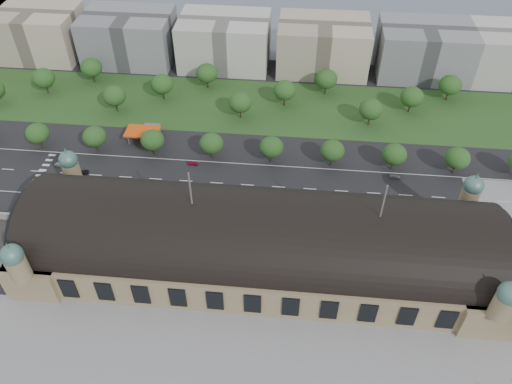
# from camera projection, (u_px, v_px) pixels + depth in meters

# --- Properties ---
(ground) EXTENTS (900.00, 900.00, 0.00)m
(ground) POSITION_uv_depth(u_px,v_px,m) (259.00, 264.00, 163.31)
(ground) COLOR black
(ground) RESTS_ON ground
(station) EXTENTS (150.00, 48.40, 44.30)m
(station) POSITION_uv_depth(u_px,v_px,m) (259.00, 243.00, 156.34)
(station) COLOR #8E7E58
(station) RESTS_ON ground
(road_slab) EXTENTS (260.00, 26.00, 0.10)m
(road_slab) POSITION_uv_depth(u_px,v_px,m) (217.00, 183.00, 192.52)
(road_slab) COLOR black
(road_slab) RESTS_ON ground
(grass_belt) EXTENTS (300.00, 45.00, 0.10)m
(grass_belt) POSITION_uv_depth(u_px,v_px,m) (245.00, 106.00, 232.39)
(grass_belt) COLOR #264C1E
(grass_belt) RESTS_ON ground
(petrol_station) EXTENTS (14.00, 13.00, 5.05)m
(petrol_station) POSITION_uv_depth(u_px,v_px,m) (148.00, 131.00, 212.88)
(petrol_station) COLOR #DE4A0D
(petrol_station) RESTS_ON ground
(office_1) EXTENTS (45.00, 32.00, 24.00)m
(office_1) POSITION_uv_depth(u_px,v_px,m) (36.00, 33.00, 261.67)
(office_1) COLOR #BEAE95
(office_1) RESTS_ON ground
(office_2) EXTENTS (45.00, 32.00, 24.00)m
(office_2) POSITION_uv_depth(u_px,v_px,m) (129.00, 37.00, 258.12)
(office_2) COLOR gray
(office_2) RESTS_ON ground
(office_3) EXTENTS (45.00, 32.00, 24.00)m
(office_3) POSITION_uv_depth(u_px,v_px,m) (225.00, 41.00, 254.57)
(office_3) COLOR beige
(office_3) RESTS_ON ground
(office_4) EXTENTS (45.00, 32.00, 24.00)m
(office_4) POSITION_uv_depth(u_px,v_px,m) (323.00, 46.00, 251.02)
(office_4) COLOR #BEAE95
(office_4) RESTS_ON ground
(office_5) EXTENTS (45.00, 32.00, 24.00)m
(office_5) POSITION_uv_depth(u_px,v_px,m) (424.00, 50.00, 247.47)
(office_5) COLOR gray
(office_5) RESTS_ON ground
(tree_row_1) EXTENTS (9.60, 9.60, 11.52)m
(tree_row_1) POSITION_uv_depth(u_px,v_px,m) (38.00, 133.00, 203.85)
(tree_row_1) COLOR #2D2116
(tree_row_1) RESTS_ON ground
(tree_row_2) EXTENTS (9.60, 9.60, 11.52)m
(tree_row_2) POSITION_uv_depth(u_px,v_px,m) (95.00, 137.00, 202.15)
(tree_row_2) COLOR #2D2116
(tree_row_2) RESTS_ON ground
(tree_row_3) EXTENTS (9.60, 9.60, 11.52)m
(tree_row_3) POSITION_uv_depth(u_px,v_px,m) (152.00, 140.00, 200.44)
(tree_row_3) COLOR #2D2116
(tree_row_3) RESTS_ON ground
(tree_row_4) EXTENTS (9.60, 9.60, 11.52)m
(tree_row_4) POSITION_uv_depth(u_px,v_px,m) (211.00, 144.00, 198.74)
(tree_row_4) COLOR #2D2116
(tree_row_4) RESTS_ON ground
(tree_row_5) EXTENTS (9.60, 9.60, 11.52)m
(tree_row_5) POSITION_uv_depth(u_px,v_px,m) (271.00, 147.00, 197.04)
(tree_row_5) COLOR #2D2116
(tree_row_5) RESTS_ON ground
(tree_row_6) EXTENTS (9.60, 9.60, 11.52)m
(tree_row_6) POSITION_uv_depth(u_px,v_px,m) (332.00, 151.00, 195.33)
(tree_row_6) COLOR #2D2116
(tree_row_6) RESTS_ON ground
(tree_row_7) EXTENTS (9.60, 9.60, 11.52)m
(tree_row_7) POSITION_uv_depth(u_px,v_px,m) (394.00, 154.00, 193.63)
(tree_row_7) COLOR #2D2116
(tree_row_7) RESTS_ON ground
(tree_row_8) EXTENTS (9.60, 9.60, 11.52)m
(tree_row_8) POSITION_uv_depth(u_px,v_px,m) (458.00, 158.00, 191.92)
(tree_row_8) COLOR #2D2116
(tree_row_8) RESTS_ON ground
(tree_belt_1) EXTENTS (10.40, 10.40, 12.48)m
(tree_belt_1) POSITION_uv_depth(u_px,v_px,m) (44.00, 78.00, 235.21)
(tree_belt_1) COLOR #2D2116
(tree_belt_1) RESTS_ON ground
(tree_belt_2) EXTENTS (10.40, 10.40, 12.48)m
(tree_belt_2) POSITION_uv_depth(u_px,v_px,m) (91.00, 67.00, 242.64)
(tree_belt_2) COLOR #2D2116
(tree_belt_2) RESTS_ON ground
(tree_belt_3) EXTENTS (10.40, 10.40, 12.48)m
(tree_belt_3) POSITION_uv_depth(u_px,v_px,m) (114.00, 96.00, 223.74)
(tree_belt_3) COLOR #2D2116
(tree_belt_3) RESTS_ON ground
(tree_belt_4) EXTENTS (10.40, 10.40, 12.48)m
(tree_belt_4) POSITION_uv_depth(u_px,v_px,m) (162.00, 84.00, 231.16)
(tree_belt_4) COLOR #2D2116
(tree_belt_4) RESTS_ON ground
(tree_belt_5) EXTENTS (10.40, 10.40, 12.48)m
(tree_belt_5) POSITION_uv_depth(u_px,v_px,m) (207.00, 73.00, 238.59)
(tree_belt_5) COLOR #2D2116
(tree_belt_5) RESTS_ON ground
(tree_belt_6) EXTENTS (10.40, 10.40, 12.48)m
(tree_belt_6) POSITION_uv_depth(u_px,v_px,m) (240.00, 102.00, 219.69)
(tree_belt_6) COLOR #2D2116
(tree_belt_6) RESTS_ON ground
(tree_belt_7) EXTENTS (10.40, 10.40, 12.48)m
(tree_belt_7) POSITION_uv_depth(u_px,v_px,m) (285.00, 90.00, 227.12)
(tree_belt_7) COLOR #2D2116
(tree_belt_7) RESTS_ON ground
(tree_belt_8) EXTENTS (10.40, 10.40, 12.48)m
(tree_belt_8) POSITION_uv_depth(u_px,v_px,m) (326.00, 79.00, 234.55)
(tree_belt_8) COLOR #2D2116
(tree_belt_8) RESTS_ON ground
(tree_belt_9) EXTENTS (10.40, 10.40, 12.48)m
(tree_belt_9) POSITION_uv_depth(u_px,v_px,m) (371.00, 109.00, 215.64)
(tree_belt_9) COLOR #2D2116
(tree_belt_9) RESTS_ON ground
(tree_belt_10) EXTENTS (10.40, 10.40, 12.48)m
(tree_belt_10) POSITION_uv_depth(u_px,v_px,m) (412.00, 97.00, 223.07)
(tree_belt_10) COLOR #2D2116
(tree_belt_10) RESTS_ON ground
(tree_belt_11) EXTENTS (10.40, 10.40, 12.48)m
(tree_belt_11) POSITION_uv_depth(u_px,v_px,m) (450.00, 85.00, 230.50)
(tree_belt_11) COLOR #2D2116
(tree_belt_11) RESTS_ON ground
(traffic_car_1) EXTENTS (4.08, 1.83, 1.30)m
(traffic_car_1) POSITION_uv_depth(u_px,v_px,m) (60.00, 165.00, 199.59)
(traffic_car_1) COLOR gray
(traffic_car_1) RESTS_ON ground
(traffic_car_2) EXTENTS (5.05, 2.65, 1.36)m
(traffic_car_2) POSITION_uv_depth(u_px,v_px,m) (82.00, 172.00, 196.28)
(traffic_car_2) COLOR black
(traffic_car_2) RESTS_ON ground
(traffic_car_3) EXTENTS (4.38, 1.79, 1.27)m
(traffic_car_3) POSITION_uv_depth(u_px,v_px,m) (193.00, 163.00, 200.33)
(traffic_car_3) COLOR maroon
(traffic_car_3) RESTS_ON ground
(traffic_car_4) EXTENTS (4.54, 2.21, 1.49)m
(traffic_car_4) POSITION_uv_depth(u_px,v_px,m) (318.00, 194.00, 186.89)
(traffic_car_4) COLOR #201A4A
(traffic_car_4) RESTS_ON ground
(traffic_car_5) EXTENTS (4.10, 1.82, 1.31)m
(traffic_car_5) POSITION_uv_depth(u_px,v_px,m) (395.00, 177.00, 194.18)
(traffic_car_5) COLOR #4E4F55
(traffic_car_5) RESTS_ON ground
(parked_car_0) EXTENTS (4.37, 3.94, 1.44)m
(parked_car_0) POSITION_uv_depth(u_px,v_px,m) (62.00, 202.00, 183.51)
(parked_car_0) COLOR black
(parked_car_0) RESTS_ON ground
(parked_car_1) EXTENTS (5.11, 3.94, 1.29)m
(parked_car_1) POSITION_uv_depth(u_px,v_px,m) (133.00, 200.00, 184.66)
(parked_car_1) COLOR maroon
(parked_car_1) RESTS_ON ground
(parked_car_2) EXTENTS (5.46, 4.10, 1.47)m
(parked_car_2) POSITION_uv_depth(u_px,v_px,m) (74.00, 201.00, 184.15)
(parked_car_2) COLOR #1B1F4E
(parked_car_2) RESTS_ON ground
(parked_car_3) EXTENTS (5.18, 3.71, 1.64)m
(parked_car_3) POSITION_uv_depth(u_px,v_px,m) (158.00, 209.00, 180.88)
(parked_car_3) COLOR slate
(parked_car_3) RESTS_ON ground
(parked_car_4) EXTENTS (4.22, 3.83, 1.40)m
(parked_car_4) POSITION_uv_depth(u_px,v_px,m) (136.00, 205.00, 182.40)
(parked_car_4) COLOR silver
(parked_car_4) RESTS_ON ground
(parked_car_5) EXTENTS (6.12, 5.38, 1.57)m
(parked_car_5) POSITION_uv_depth(u_px,v_px,m) (184.00, 208.00, 181.39)
(parked_car_5) COLOR gray
(parked_car_5) RESTS_ON ground
(parked_car_6) EXTENTS (5.28, 4.84, 1.48)m
(parked_car_6) POSITION_uv_depth(u_px,v_px,m) (216.00, 205.00, 182.37)
(parked_car_6) COLOR black
(parked_car_6) RESTS_ON ground
(bus_west) EXTENTS (12.32, 3.37, 3.40)m
(bus_west) POSITION_uv_depth(u_px,v_px,m) (219.00, 200.00, 183.14)
(bus_west) COLOR #D04321
(bus_west) RESTS_ON ground
(bus_mid) EXTENTS (12.74, 4.02, 3.49)m
(bus_mid) POSITION_uv_depth(u_px,v_px,m) (251.00, 194.00, 185.18)
(bus_mid) COLOR beige
(bus_mid) RESTS_ON ground
(bus_east) EXTENTS (10.60, 2.83, 2.93)m
(bus_east) POSITION_uv_depth(u_px,v_px,m) (314.00, 207.00, 180.83)
(bus_east) COLOR #BAB4AC
(bus_east) RESTS_ON ground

